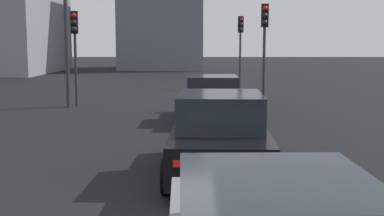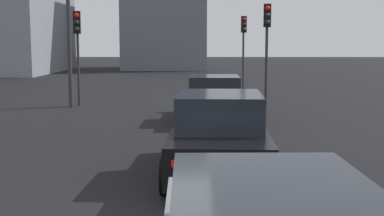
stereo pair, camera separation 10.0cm
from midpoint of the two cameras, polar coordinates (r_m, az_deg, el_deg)
car_maroon_left_lead at (r=17.19m, az=2.60°, el=1.00°), size 4.16×2.08×1.51m
car_black_left_second at (r=10.16m, az=3.29°, el=-3.15°), size 4.48×2.15×1.65m
traffic_light_near_left at (r=21.51m, az=-12.41°, el=7.55°), size 0.32×0.30×3.83m
traffic_light_near_right at (r=29.05m, az=5.82°, el=7.84°), size 0.33×0.31×4.01m
traffic_light_far_left at (r=20.64m, az=8.41°, el=8.13°), size 0.32×0.29×4.08m
street_lamp_kerbside at (r=21.19m, az=-13.35°, el=10.22°), size 0.56×0.36×6.26m
building_facade_left at (r=49.86m, az=-2.85°, el=10.66°), size 8.18×7.68×10.96m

